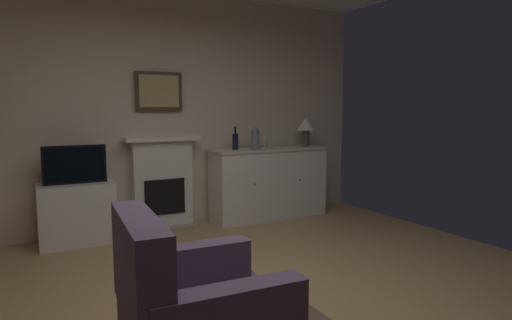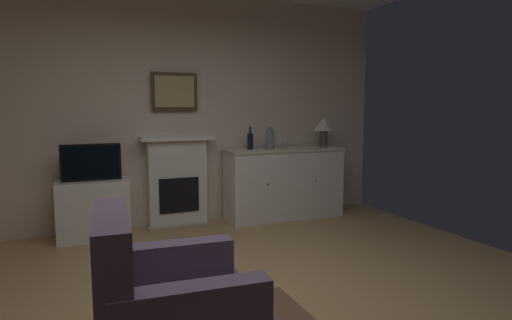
{
  "view_description": "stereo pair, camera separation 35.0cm",
  "coord_description": "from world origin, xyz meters",
  "px_view_note": "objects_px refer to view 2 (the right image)",
  "views": [
    {
      "loc": [
        -1.38,
        -2.38,
        1.41
      ],
      "look_at": [
        0.3,
        0.68,
        1.0
      ],
      "focal_mm": 29.85,
      "sensor_mm": 36.0,
      "label": 1
    },
    {
      "loc": [
        -1.06,
        -2.53,
        1.41
      ],
      "look_at": [
        0.3,
        0.68,
        1.0
      ],
      "focal_mm": 29.85,
      "sensor_mm": 36.0,
      "label": 2
    }
  ],
  "objects_px": {
    "sideboard_cabinet": "(284,183)",
    "wine_bottle": "(250,141)",
    "framed_picture": "(175,92)",
    "armchair": "(168,311)",
    "vase_decorative": "(270,138)",
    "tv_cabinet": "(93,209)",
    "wine_glass_left": "(280,139)",
    "wine_glass_center": "(286,139)",
    "tv_set": "(91,162)",
    "table_lamp": "(324,126)",
    "fireplace_unit": "(177,181)"
  },
  "relations": [
    {
      "from": "fireplace_unit",
      "to": "framed_picture",
      "type": "relative_size",
      "value": 2.0
    },
    {
      "from": "wine_glass_center",
      "to": "tv_cabinet",
      "type": "distance_m",
      "value": 2.48
    },
    {
      "from": "wine_glass_left",
      "to": "tv_set",
      "type": "distance_m",
      "value": 2.27
    },
    {
      "from": "framed_picture",
      "to": "table_lamp",
      "type": "relative_size",
      "value": 1.37
    },
    {
      "from": "wine_bottle",
      "to": "wine_glass_center",
      "type": "bearing_deg",
      "value": -1.56
    },
    {
      "from": "fireplace_unit",
      "to": "armchair",
      "type": "height_order",
      "value": "fireplace_unit"
    },
    {
      "from": "framed_picture",
      "to": "wine_glass_center",
      "type": "height_order",
      "value": "framed_picture"
    },
    {
      "from": "sideboard_cabinet",
      "to": "wine_bottle",
      "type": "height_order",
      "value": "wine_bottle"
    },
    {
      "from": "table_lamp",
      "to": "wine_glass_center",
      "type": "distance_m",
      "value": 0.57
    },
    {
      "from": "sideboard_cabinet",
      "to": "wine_bottle",
      "type": "bearing_deg",
      "value": 174.12
    },
    {
      "from": "tv_cabinet",
      "to": "sideboard_cabinet",
      "type": "bearing_deg",
      "value": -0.37
    },
    {
      "from": "wine_glass_center",
      "to": "tv_cabinet",
      "type": "xyz_separation_m",
      "value": [
        -2.38,
        -0.02,
        -0.71
      ]
    },
    {
      "from": "tv_cabinet",
      "to": "armchair",
      "type": "distance_m",
      "value": 2.83
    },
    {
      "from": "wine_glass_left",
      "to": "wine_glass_center",
      "type": "xyz_separation_m",
      "value": [
        0.11,
        0.05,
        0.0
      ]
    },
    {
      "from": "tv_cabinet",
      "to": "wine_glass_left",
      "type": "bearing_deg",
      "value": -0.88
    },
    {
      "from": "fireplace_unit",
      "to": "tv_cabinet",
      "type": "xyz_separation_m",
      "value": [
        -0.97,
        -0.16,
        -0.22
      ]
    },
    {
      "from": "framed_picture",
      "to": "tv_set",
      "type": "xyz_separation_m",
      "value": [
        -0.97,
        -0.23,
        -0.78
      ]
    },
    {
      "from": "fireplace_unit",
      "to": "table_lamp",
      "type": "xyz_separation_m",
      "value": [
        1.95,
        -0.18,
        0.65
      ]
    },
    {
      "from": "wine_bottle",
      "to": "wine_glass_left",
      "type": "distance_m",
      "value": 0.39
    },
    {
      "from": "table_lamp",
      "to": "tv_cabinet",
      "type": "bearing_deg",
      "value": 179.71
    },
    {
      "from": "armchair",
      "to": "tv_set",
      "type": "bearing_deg",
      "value": 95.27
    },
    {
      "from": "fireplace_unit",
      "to": "table_lamp",
      "type": "relative_size",
      "value": 2.75
    },
    {
      "from": "wine_glass_left",
      "to": "vase_decorative",
      "type": "height_order",
      "value": "vase_decorative"
    },
    {
      "from": "sideboard_cabinet",
      "to": "table_lamp",
      "type": "distance_m",
      "value": 0.94
    },
    {
      "from": "framed_picture",
      "to": "armchair",
      "type": "relative_size",
      "value": 0.6
    },
    {
      "from": "vase_decorative",
      "to": "armchair",
      "type": "height_order",
      "value": "vase_decorative"
    },
    {
      "from": "sideboard_cabinet",
      "to": "vase_decorative",
      "type": "relative_size",
      "value": 5.57
    },
    {
      "from": "wine_bottle",
      "to": "tv_cabinet",
      "type": "relative_size",
      "value": 0.39
    },
    {
      "from": "framed_picture",
      "to": "table_lamp",
      "type": "xyz_separation_m",
      "value": [
        1.95,
        -0.22,
        -0.44
      ]
    },
    {
      "from": "sideboard_cabinet",
      "to": "table_lamp",
      "type": "relative_size",
      "value": 3.91
    },
    {
      "from": "framed_picture",
      "to": "wine_bottle",
      "type": "distance_m",
      "value": 1.11
    },
    {
      "from": "tv_set",
      "to": "wine_glass_center",
      "type": "bearing_deg",
      "value": 1.02
    },
    {
      "from": "wine_bottle",
      "to": "armchair",
      "type": "height_order",
      "value": "wine_bottle"
    },
    {
      "from": "wine_glass_center",
      "to": "table_lamp",
      "type": "bearing_deg",
      "value": -3.53
    },
    {
      "from": "framed_picture",
      "to": "tv_cabinet",
      "type": "height_order",
      "value": "framed_picture"
    },
    {
      "from": "wine_glass_center",
      "to": "vase_decorative",
      "type": "distance_m",
      "value": 0.28
    },
    {
      "from": "fireplace_unit",
      "to": "wine_glass_center",
      "type": "xyz_separation_m",
      "value": [
        1.4,
        -0.14,
        0.49
      ]
    },
    {
      "from": "tv_cabinet",
      "to": "tv_set",
      "type": "height_order",
      "value": "tv_set"
    },
    {
      "from": "fireplace_unit",
      "to": "wine_glass_center",
      "type": "distance_m",
      "value": 1.49
    },
    {
      "from": "wine_glass_left",
      "to": "sideboard_cabinet",
      "type": "bearing_deg",
      "value": 14.54
    },
    {
      "from": "wine_glass_left",
      "to": "vase_decorative",
      "type": "relative_size",
      "value": 0.59
    },
    {
      "from": "sideboard_cabinet",
      "to": "wine_glass_left",
      "type": "xyz_separation_m",
      "value": [
        -0.08,
        -0.02,
        0.58
      ]
    },
    {
      "from": "table_lamp",
      "to": "tv_set",
      "type": "bearing_deg",
      "value": -179.84
    },
    {
      "from": "tv_cabinet",
      "to": "armchair",
      "type": "height_order",
      "value": "armchair"
    },
    {
      "from": "framed_picture",
      "to": "tv_set",
      "type": "bearing_deg",
      "value": -166.69
    },
    {
      "from": "wine_glass_left",
      "to": "framed_picture",
      "type": "bearing_deg",
      "value": 169.37
    },
    {
      "from": "framed_picture",
      "to": "vase_decorative",
      "type": "relative_size",
      "value": 1.96
    },
    {
      "from": "framed_picture",
      "to": "sideboard_cabinet",
      "type": "xyz_separation_m",
      "value": [
        1.37,
        -0.22,
        -1.17
      ]
    },
    {
      "from": "sideboard_cabinet",
      "to": "tv_set",
      "type": "height_order",
      "value": "tv_set"
    },
    {
      "from": "wine_glass_center",
      "to": "wine_glass_left",
      "type": "bearing_deg",
      "value": -153.92
    }
  ]
}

